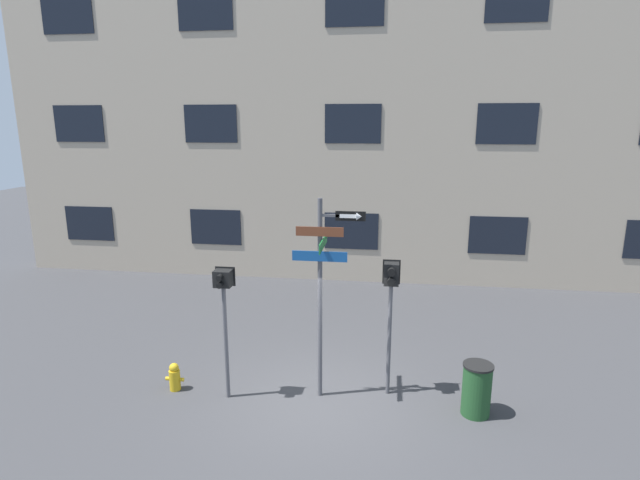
# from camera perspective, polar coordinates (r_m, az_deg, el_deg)

# --- Properties ---
(ground_plane) EXTENTS (60.00, 60.00, 0.00)m
(ground_plane) POSITION_cam_1_polar(r_m,az_deg,el_deg) (10.34, -0.08, -18.14)
(ground_plane) COLOR #38383A
(building_facade) EXTENTS (24.00, 0.63, 14.25)m
(building_facade) POSITION_cam_1_polar(r_m,az_deg,el_deg) (17.01, 3.96, 19.12)
(building_facade) COLOR tan
(building_facade) RESTS_ON ground_plane
(street_sign_pole) EXTENTS (1.38, 1.04, 4.03)m
(street_sign_pole) POSITION_cam_1_polar(r_m,az_deg,el_deg) (9.57, 0.39, -4.54)
(street_sign_pole) COLOR #4C4C51
(street_sign_pole) RESTS_ON ground_plane
(pedestrian_signal_left) EXTENTS (0.39, 0.40, 2.69)m
(pedestrian_signal_left) POSITION_cam_1_polar(r_m,az_deg,el_deg) (9.82, -10.93, -6.61)
(pedestrian_signal_left) COLOR #4C4C51
(pedestrian_signal_left) RESTS_ON ground_plane
(pedestrian_signal_right) EXTENTS (0.35, 0.40, 2.79)m
(pedestrian_signal_right) POSITION_cam_1_polar(r_m,az_deg,el_deg) (9.84, 8.10, -5.91)
(pedestrian_signal_right) COLOR #4C4C51
(pedestrian_signal_right) RESTS_ON ground_plane
(fire_hydrant) EXTENTS (0.38, 0.22, 0.59)m
(fire_hydrant) POSITION_cam_1_polar(r_m,az_deg,el_deg) (11.06, -16.28, -14.81)
(fire_hydrant) COLOR gold
(fire_hydrant) RESTS_ON ground_plane
(trash_bin) EXTENTS (0.57, 0.57, 1.02)m
(trash_bin) POSITION_cam_1_polar(r_m,az_deg,el_deg) (10.20, 17.47, -15.97)
(trash_bin) COLOR #1E4723
(trash_bin) RESTS_ON ground_plane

